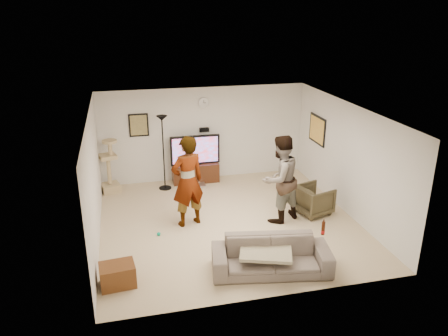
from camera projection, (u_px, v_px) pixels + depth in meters
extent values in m
cube|color=#CAB982|center=(229.00, 222.00, 9.75)|extent=(5.50, 5.50, 0.02)
cube|color=white|center=(229.00, 110.00, 8.87)|extent=(5.50, 5.50, 0.02)
cube|color=white|center=(204.00, 134.00, 11.81)|extent=(5.50, 0.04, 2.50)
cube|color=white|center=(272.00, 230.00, 6.80)|extent=(5.50, 0.04, 2.50)
cube|color=white|center=(94.00, 180.00, 8.71)|extent=(0.04, 5.50, 2.50)
cube|color=white|center=(347.00, 159.00, 9.91)|extent=(0.04, 5.50, 2.50)
cylinder|color=silver|center=(204.00, 103.00, 11.49)|extent=(0.26, 0.04, 0.26)
cube|color=black|center=(204.00, 130.00, 11.71)|extent=(0.25, 0.10, 0.10)
cube|color=olive|center=(139.00, 125.00, 11.30)|extent=(0.42, 0.03, 0.52)
cube|color=#F6B248|center=(317.00, 130.00, 11.27)|extent=(0.03, 0.78, 0.62)
cube|color=#361A0D|center=(196.00, 173.00, 11.87)|extent=(1.23, 0.45, 0.51)
cube|color=silver|center=(198.00, 186.00, 11.59)|extent=(0.40, 0.30, 0.07)
cube|color=black|center=(195.00, 150.00, 11.65)|extent=(1.31, 0.08, 0.78)
cube|color=#4D6FCF|center=(195.00, 150.00, 11.61)|extent=(1.21, 0.01, 0.68)
cylinder|color=black|center=(163.00, 153.00, 11.18)|extent=(0.32, 0.32, 1.93)
cube|color=tan|center=(108.00, 166.00, 11.09)|extent=(0.54, 0.54, 1.39)
imported|color=gray|center=(188.00, 181.00, 9.31)|extent=(0.84, 0.68, 2.00)
imported|color=#323A8B|center=(280.00, 179.00, 9.50)|extent=(1.16, 1.06, 1.95)
imported|color=#6B5F56|center=(271.00, 256.00, 7.85)|extent=(2.21, 1.17, 0.61)
cube|color=#B8AD87|center=(266.00, 251.00, 7.79)|extent=(1.08, 0.95, 0.06)
cylinder|color=#3E1707|center=(323.00, 228.00, 7.91)|extent=(0.06, 0.06, 0.25)
imported|color=#423B26|center=(314.00, 200.00, 10.04)|extent=(0.90, 0.89, 0.66)
cube|color=#562F15|center=(118.00, 275.00, 7.49)|extent=(0.63, 0.49, 0.39)
sphere|color=#00A278|center=(159.00, 234.00, 9.15)|extent=(0.07, 0.07, 0.07)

